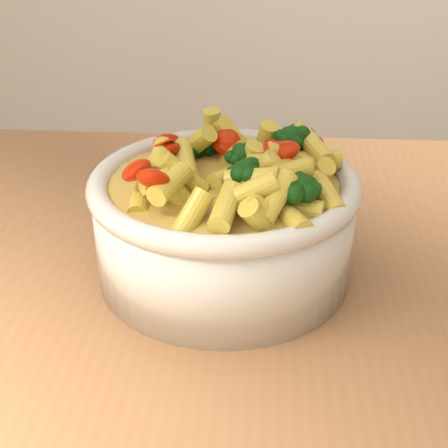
{
  "coord_description": "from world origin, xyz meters",
  "views": [
    {
      "loc": [
        0.05,
        -0.39,
        1.2
      ],
      "look_at": [
        0.02,
        0.07,
        0.95
      ],
      "focal_mm": 50.0,
      "sensor_mm": 36.0,
      "label": 1
    }
  ],
  "objects": [
    {
      "name": "pasta_salad",
      "position": [
        0.02,
        0.07,
        1.01
      ],
      "size": [
        0.18,
        0.18,
        0.04
      ],
      "color": "#EDD24A",
      "rests_on": "serving_bowl"
    },
    {
      "name": "table",
      "position": [
        0.0,
        0.0,
        0.8
      ],
      "size": [
        1.2,
        0.8,
        0.9
      ],
      "color": "#A16C45",
      "rests_on": "ground"
    },
    {
      "name": "serving_bowl",
      "position": [
        0.02,
        0.07,
        0.95
      ],
      "size": [
        0.22,
        0.22,
        0.1
      ],
      "color": "silver",
      "rests_on": "table"
    }
  ]
}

